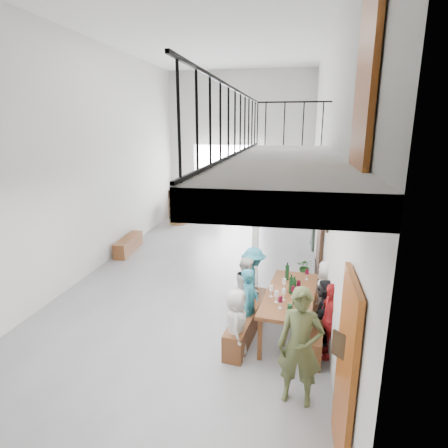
% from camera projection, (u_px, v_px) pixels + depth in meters
% --- Properties ---
extents(floor, '(12.00, 12.00, 0.00)m').
position_uv_depth(floor, '(204.00, 272.00, 9.27)').
color(floor, slate).
rests_on(floor, ground).
extents(room_walls, '(12.00, 12.00, 12.00)m').
position_uv_depth(room_walls, '(202.00, 124.00, 8.36)').
color(room_walls, silver).
rests_on(room_walls, ground).
extents(gateway_portal, '(2.80, 0.08, 2.80)m').
position_uv_depth(gateway_portal, '(230.00, 181.00, 14.62)').
color(gateway_portal, white).
rests_on(gateway_portal, ground).
extents(right_wall_decor, '(0.07, 8.28, 5.07)m').
position_uv_depth(right_wall_decor, '(327.00, 230.00, 6.57)').
color(right_wall_decor, '#9B4514').
rests_on(right_wall_decor, ground).
extents(balcony, '(1.52, 5.62, 4.00)m').
position_uv_depth(balcony, '(287.00, 168.00, 5.18)').
color(balcony, silver).
rests_on(balcony, ground).
extents(tasting_table, '(1.02, 2.03, 0.79)m').
position_uv_depth(tasting_table, '(290.00, 298.00, 6.33)').
color(tasting_table, brown).
rests_on(tasting_table, ground).
extents(bench_inner, '(0.56, 1.95, 0.44)m').
position_uv_depth(bench_inner, '(247.00, 321.00, 6.52)').
color(bench_inner, brown).
rests_on(bench_inner, ground).
extents(bench_wall, '(0.43, 1.88, 0.43)m').
position_uv_depth(bench_wall, '(316.00, 327.00, 6.34)').
color(bench_wall, brown).
rests_on(bench_wall, ground).
extents(tableware, '(0.67, 1.28, 0.35)m').
position_uv_depth(tableware, '(289.00, 286.00, 6.28)').
color(tableware, black).
rests_on(tableware, tasting_table).
extents(side_bench, '(0.44, 1.53, 0.43)m').
position_uv_depth(side_bench, '(129.00, 245.00, 10.72)').
color(side_bench, brown).
rests_on(side_bench, ground).
extents(oak_barrel, '(0.65, 0.65, 0.95)m').
position_uv_depth(oak_barrel, '(178.00, 211.00, 13.70)').
color(oak_barrel, brown).
rests_on(oak_barrel, ground).
extents(serving_counter, '(2.00, 0.61, 1.05)m').
position_uv_depth(serving_counter, '(195.00, 203.00, 14.81)').
color(serving_counter, '#3C2116').
rests_on(serving_counter, ground).
extents(counter_bottles, '(1.74, 0.15, 0.28)m').
position_uv_depth(counter_bottles, '(194.00, 187.00, 14.64)').
color(counter_bottles, black).
rests_on(counter_bottles, serving_counter).
extents(guest_left_a, '(0.42, 0.59, 1.12)m').
position_uv_depth(guest_left_a, '(236.00, 324.00, 5.76)').
color(guest_left_a, silver).
rests_on(guest_left_a, ground).
extents(guest_left_b, '(0.36, 0.49, 1.23)m').
position_uv_depth(guest_left_b, '(249.00, 303.00, 6.33)').
color(guest_left_b, teal).
rests_on(guest_left_b, ground).
extents(guest_left_c, '(0.53, 0.64, 1.20)m').
position_uv_depth(guest_left_c, '(247.00, 288.00, 6.96)').
color(guest_left_c, silver).
rests_on(guest_left_c, ground).
extents(guest_left_d, '(0.61, 0.90, 1.28)m').
position_uv_depth(guest_left_d, '(253.00, 279.00, 7.24)').
color(guest_left_d, teal).
rests_on(guest_left_d, ground).
extents(guest_right_a, '(0.49, 0.78, 1.23)m').
position_uv_depth(guest_right_a, '(331.00, 320.00, 5.77)').
color(guest_right_a, red).
rests_on(guest_right_a, ground).
extents(guest_right_b, '(0.51, 1.03, 1.07)m').
position_uv_depth(guest_right_b, '(325.00, 309.00, 6.28)').
color(guest_right_b, black).
rests_on(guest_right_b, ground).
extents(guest_right_c, '(0.54, 0.66, 1.16)m').
position_uv_depth(guest_right_c, '(325.00, 292.00, 6.84)').
color(guest_right_c, silver).
rests_on(guest_right_c, ground).
extents(host_standing, '(0.63, 0.46, 1.60)m').
position_uv_depth(host_standing, '(300.00, 347.00, 4.76)').
color(host_standing, '#4B5630').
rests_on(host_standing, ground).
extents(potted_plant, '(0.42, 0.38, 0.42)m').
position_uv_depth(potted_plant, '(305.00, 267.00, 9.05)').
color(potted_plant, '#184314').
rests_on(potted_plant, ground).
extents(bicycle_near, '(1.87, 1.15, 0.93)m').
position_uv_depth(bicycle_near, '(235.00, 207.00, 14.40)').
color(bicycle_near, black).
rests_on(bicycle_near, ground).
extents(bicycle_far, '(1.70, 0.55, 1.01)m').
position_uv_depth(bicycle_far, '(279.00, 211.00, 13.56)').
color(bicycle_far, black).
rests_on(bicycle_far, ground).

